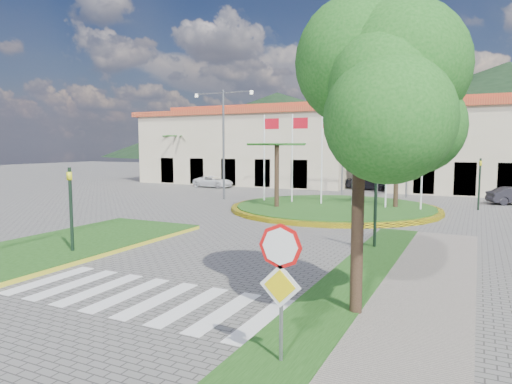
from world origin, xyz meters
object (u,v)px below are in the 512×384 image
at_px(deciduous_tree, 361,91).
at_px(car_dark_a, 368,182).
at_px(roundabout_island, 334,207).
at_px(white_van, 213,182).
at_px(stop_sign, 281,272).

xyz_separation_m(deciduous_tree, car_dark_a, (-6.51, 31.15, -4.51)).
height_order(roundabout_island, deciduous_tree, deciduous_tree).
height_order(roundabout_island, white_van, roundabout_island).
bearing_deg(white_van, stop_sign, -142.21).
height_order(roundabout_island, stop_sign, roundabout_island).
relative_size(roundabout_island, car_dark_a, 3.27).
bearing_deg(stop_sign, car_dark_a, 99.81).
xyz_separation_m(deciduous_tree, white_van, (-20.26, 26.95, -4.63)).
relative_size(white_van, car_dark_a, 1.01).
distance_m(stop_sign, car_dark_a, 34.71).
height_order(stop_sign, white_van, stop_sign).
bearing_deg(roundabout_island, deciduous_tree, -72.09).
relative_size(roundabout_island, white_van, 3.23).
height_order(stop_sign, car_dark_a, stop_sign).
xyz_separation_m(roundabout_island, deciduous_tree, (5.50, -17.00, 5.00)).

